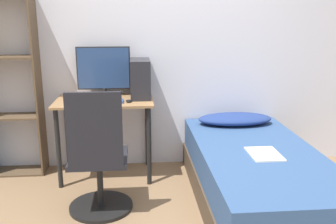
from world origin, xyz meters
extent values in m
cube|color=silver|center=(0.00, 1.52, 1.25)|extent=(8.00, 0.05, 2.50)
cube|color=#997047|center=(-0.54, 1.21, 0.77)|extent=(0.93, 0.58, 0.02)
cylinder|color=black|center=(-0.95, 0.97, 0.38)|extent=(0.04, 0.04, 0.76)
cylinder|color=black|center=(-0.12, 0.97, 0.38)|extent=(0.04, 0.04, 0.76)
cylinder|color=black|center=(-0.95, 1.45, 0.38)|extent=(0.04, 0.04, 0.76)
cylinder|color=black|center=(-0.12, 1.45, 0.38)|extent=(0.04, 0.04, 0.76)
cube|color=brown|center=(-1.18, 1.36, 0.89)|extent=(0.02, 0.27, 1.77)
cube|color=brown|center=(-1.51, 1.36, 0.01)|extent=(0.64, 0.27, 0.02)
cube|color=brown|center=(-1.51, 1.36, 0.59)|extent=(0.64, 0.27, 0.02)
cube|color=brown|center=(-1.51, 1.36, 1.18)|extent=(0.64, 0.27, 0.02)
cylinder|color=black|center=(-0.54, 0.54, 0.01)|extent=(0.53, 0.53, 0.03)
cylinder|color=black|center=(-0.54, 0.54, 0.23)|extent=(0.05, 0.05, 0.40)
cube|color=black|center=(-0.54, 0.54, 0.45)|extent=(0.46, 0.46, 0.04)
cube|color=black|center=(-0.54, 0.33, 0.75)|extent=(0.41, 0.04, 0.57)
cube|color=#4C3D2D|center=(0.76, 0.49, 0.11)|extent=(0.98, 2.01, 0.22)
cube|color=#33517F|center=(0.76, 0.49, 0.36)|extent=(0.96, 1.97, 0.27)
ellipsoid|color=navy|center=(0.76, 1.24, 0.55)|extent=(0.75, 0.36, 0.11)
cube|color=silver|center=(0.77, 0.37, 0.50)|extent=(0.24, 0.32, 0.01)
cylinder|color=black|center=(-0.55, 1.40, 0.78)|extent=(0.18, 0.18, 0.01)
cylinder|color=black|center=(-0.55, 1.40, 0.82)|extent=(0.04, 0.04, 0.07)
cube|color=black|center=(-0.55, 1.40, 1.06)|extent=(0.53, 0.01, 0.42)
cube|color=navy|center=(-0.55, 1.39, 1.06)|extent=(0.50, 0.01, 0.40)
cube|color=#33477A|center=(-0.53, 1.09, 0.79)|extent=(0.35, 0.13, 0.02)
cube|color=#232328|center=(-0.19, 1.29, 0.96)|extent=(0.19, 0.37, 0.37)
ellipsoid|color=black|center=(-0.30, 1.09, 0.79)|extent=(0.06, 0.09, 0.02)
camera|label=1|loc=(-0.24, -2.33, 1.56)|focal=40.00mm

